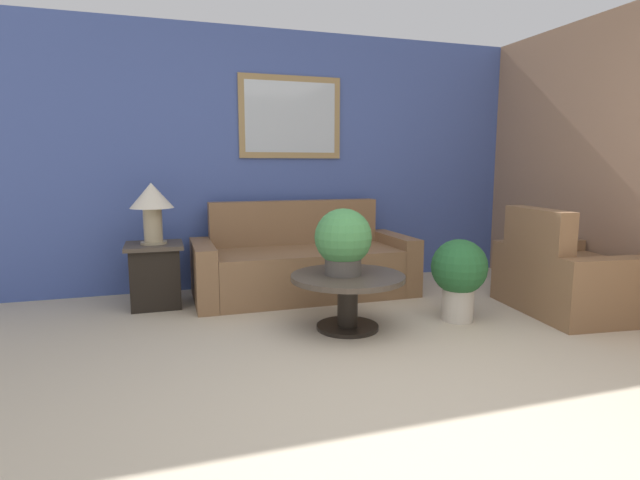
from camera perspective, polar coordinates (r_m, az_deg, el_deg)
name	(u,v)px	position (r m, az deg, el deg)	size (l,w,h in m)	color
ground_plane	(443,417)	(2.72, 13.87, -19.06)	(20.00, 20.00, 0.00)	#BCAD93
wall_back	(289,159)	(5.29, -3.58, 9.21)	(7.06, 0.09, 2.60)	#42569E
wall_right	(605,160)	(5.25, 29.80, 7.98)	(0.06, 5.06, 2.60)	#937056
couch_main	(303,265)	(4.86, -1.94, -2.84)	(2.09, 0.88, 0.89)	brown
armchair	(568,279)	(4.78, 26.44, -3.96)	(0.97, 1.19, 0.89)	brown
coffee_table	(348,290)	(3.83, 3.19, -5.68)	(0.87, 0.87, 0.43)	black
side_table	(155,274)	(4.68, -18.30, -3.75)	(0.49, 0.49, 0.56)	black
table_lamp	(152,202)	(4.59, -18.67, 4.10)	(0.37, 0.37, 0.53)	tan
potted_plant_on_table	(343,240)	(3.76, 2.66, -0.02)	(0.43, 0.43, 0.50)	#4C4742
potted_plant_floor	(459,273)	(4.16, 15.60, -3.64)	(0.45, 0.45, 0.67)	beige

